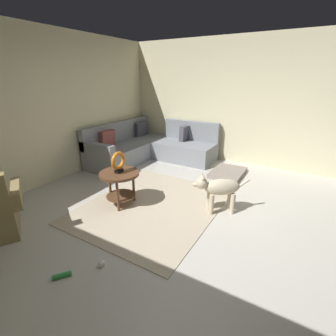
{
  "coord_description": "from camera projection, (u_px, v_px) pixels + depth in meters",
  "views": [
    {
      "loc": [
        -2.6,
        -1.19,
        1.89
      ],
      "look_at": [
        0.45,
        0.6,
        0.55
      ],
      "focal_mm": 25.9,
      "sensor_mm": 36.0,
      "label": 1
    }
  ],
  "objects": [
    {
      "name": "dog",
      "position": [
        219.0,
        189.0,
        3.48
      ],
      "size": [
        0.53,
        0.72,
        0.63
      ],
      "rotation": [
        0.0,
        0.0,
        0.61
      ],
      "color": "beige",
      "rests_on": "ground_plane"
    },
    {
      "name": "dog_toy_rope",
      "position": [
        62.0,
        275.0,
        2.42
      ],
      "size": [
        0.17,
        0.15,
        0.05
      ],
      "primitive_type": "cylinder",
      "rotation": [
        0.0,
        1.57,
        2.49
      ],
      "color": "green",
      "rests_on": "ground_plane"
    },
    {
      "name": "area_rug",
      "position": [
        153.0,
        205.0,
        3.78
      ],
      "size": [
        2.3,
        1.9,
        0.01
      ],
      "primitive_type": "cube",
      "color": "#BCAD93",
      "rests_on": "ground_plane"
    },
    {
      "name": "wall_right",
      "position": [
        250.0,
        103.0,
        5.22
      ],
      "size": [
        0.12,
        6.0,
        2.7
      ],
      "primitive_type": "cube",
      "color": "beige",
      "rests_on": "ground_plane"
    },
    {
      "name": "dog_bed_mat",
      "position": [
        228.0,
        173.0,
        4.95
      ],
      "size": [
        0.8,
        0.6,
        0.09
      ],
      "primitive_type": "cube",
      "color": "gray",
      "rests_on": "ground_plane"
    },
    {
      "name": "torus_sculpture",
      "position": [
        118.0,
        162.0,
        3.57
      ],
      "size": [
        0.28,
        0.08,
        0.33
      ],
      "color": "black",
      "rests_on": "side_table"
    },
    {
      "name": "wall_back",
      "position": [
        40.0,
        109.0,
        4.24
      ],
      "size": [
        6.0,
        0.12,
        2.7
      ],
      "primitive_type": "cube",
      "color": "beige",
      "rests_on": "ground_plane"
    },
    {
      "name": "dog_toy_ball",
      "position": [
        101.0,
        263.0,
        2.56
      ],
      "size": [
        0.07,
        0.07,
        0.07
      ],
      "primitive_type": "sphere",
      "color": "silver",
      "rests_on": "ground_plane"
    },
    {
      "name": "sectional_couch",
      "position": [
        150.0,
        148.0,
        5.78
      ],
      "size": [
        2.2,
        2.25,
        0.88
      ],
      "color": "gray",
      "rests_on": "ground_plane"
    },
    {
      "name": "side_table",
      "position": [
        120.0,
        180.0,
        3.68
      ],
      "size": [
        0.6,
        0.6,
        0.54
      ],
      "color": "brown",
      "rests_on": "ground_plane"
    },
    {
      "name": "ground_plane",
      "position": [
        189.0,
        226.0,
        3.35
      ],
      "size": [
        6.0,
        6.0,
        0.1
      ],
      "primitive_type": "cube",
      "color": "beige"
    }
  ]
}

